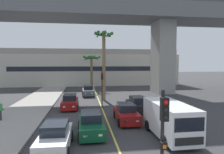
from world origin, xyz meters
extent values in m
cube|color=#9E9991|center=(-8.00, 16.00, 0.07)|extent=(4.80, 80.00, 0.15)
cube|color=#DBCC4C|center=(0.00, 24.00, 0.00)|extent=(0.14, 56.00, 0.01)
cube|color=slate|center=(0.00, 32.83, 13.26)|extent=(88.94, 8.00, 2.40)
cube|color=#47494C|center=(0.00, 36.53, 15.36)|extent=(88.94, 0.50, 1.80)
cube|color=gray|center=(11.36, 32.83, 6.03)|extent=(2.80, 4.40, 12.06)
cube|color=beige|center=(0.00, 47.75, 3.50)|extent=(39.47, 8.00, 7.00)
cube|color=#9C998D|center=(0.00, 47.75, 7.60)|extent=(38.68, 7.20, 1.20)
cube|color=black|center=(0.00, 43.73, 3.85)|extent=(35.52, 0.04, 1.00)
cube|color=maroon|center=(-3.55, 22.57, 0.58)|extent=(1.73, 4.11, 0.80)
cube|color=black|center=(-3.55, 22.72, 1.26)|extent=(1.41, 2.06, 0.60)
cube|color=#F2EDCC|center=(-3.07, 20.56, 0.63)|extent=(0.24, 0.08, 0.14)
cube|color=#F2EDCC|center=(-4.01, 20.55, 0.63)|extent=(0.24, 0.08, 0.14)
cylinder|color=black|center=(-2.74, 21.30, 0.32)|extent=(0.22, 0.64, 0.64)
cylinder|color=black|center=(-4.35, 21.29, 0.32)|extent=(0.22, 0.64, 0.64)
cylinder|color=black|center=(-2.75, 23.84, 0.32)|extent=(0.22, 0.64, 0.64)
cylinder|color=black|center=(-4.37, 23.83, 0.32)|extent=(0.22, 0.64, 0.64)
cube|color=#0C4728|center=(-1.51, 14.02, 0.58)|extent=(1.80, 4.14, 0.80)
cube|color=black|center=(-1.52, 14.17, 1.26)|extent=(1.44, 2.08, 0.60)
cube|color=#F2EDCC|center=(-1.00, 12.02, 0.63)|extent=(0.24, 0.09, 0.14)
cube|color=#F2EDCC|center=(-1.93, 12.00, 0.63)|extent=(0.24, 0.09, 0.14)
cylinder|color=black|center=(-0.67, 12.77, 0.32)|extent=(0.24, 0.65, 0.64)
cylinder|color=black|center=(-2.29, 12.73, 0.32)|extent=(0.24, 0.65, 0.64)
cylinder|color=black|center=(-0.74, 15.31, 0.32)|extent=(0.24, 0.65, 0.64)
cylinder|color=black|center=(-2.35, 15.27, 0.32)|extent=(0.24, 0.65, 0.64)
cube|color=maroon|center=(1.62, 16.68, 0.58)|extent=(1.75, 4.12, 0.80)
cube|color=black|center=(1.62, 16.83, 1.26)|extent=(1.42, 2.07, 0.60)
cube|color=#F2EDCC|center=(2.06, 14.66, 0.63)|extent=(0.24, 0.08, 0.14)
cube|color=#F2EDCC|center=(1.13, 14.68, 0.63)|extent=(0.24, 0.08, 0.14)
cylinder|color=black|center=(2.41, 15.40, 0.32)|extent=(0.23, 0.64, 0.64)
cylinder|color=black|center=(0.80, 15.42, 0.32)|extent=(0.23, 0.64, 0.64)
cylinder|color=black|center=(2.44, 17.94, 0.32)|extent=(0.23, 0.64, 0.64)
cylinder|color=black|center=(0.83, 17.96, 0.32)|extent=(0.23, 0.64, 0.64)
cube|color=white|center=(-3.68, 11.80, 0.58)|extent=(1.82, 4.15, 0.80)
cube|color=black|center=(-3.68, 11.95, 1.26)|extent=(1.45, 2.09, 0.60)
cube|color=#F2EDCC|center=(-3.28, 9.78, 0.63)|extent=(0.24, 0.09, 0.14)
cube|color=#F2EDCC|center=(-4.21, 9.80, 0.63)|extent=(0.24, 0.09, 0.14)
cylinder|color=black|center=(-2.92, 10.50, 0.32)|extent=(0.24, 0.65, 0.64)
cylinder|color=black|center=(-4.53, 10.55, 0.32)|extent=(0.24, 0.65, 0.64)
cylinder|color=black|center=(-2.84, 13.05, 0.32)|extent=(0.24, 0.65, 0.64)
cylinder|color=black|center=(-4.45, 13.09, 0.32)|extent=(0.24, 0.65, 0.64)
cube|color=black|center=(3.62, 20.02, 0.58)|extent=(1.85, 4.16, 0.80)
cube|color=black|center=(3.61, 20.17, 1.26)|extent=(1.47, 2.10, 0.60)
cube|color=#F2EDCC|center=(4.16, 18.03, 0.63)|extent=(0.24, 0.09, 0.14)
cube|color=#F2EDCC|center=(3.23, 17.99, 0.63)|extent=(0.24, 0.09, 0.14)
cylinder|color=black|center=(4.47, 18.78, 0.32)|extent=(0.24, 0.65, 0.64)
cylinder|color=black|center=(2.86, 18.72, 0.32)|extent=(0.24, 0.65, 0.64)
cylinder|color=black|center=(4.38, 21.32, 0.32)|extent=(0.24, 0.65, 0.64)
cylinder|color=black|center=(2.76, 21.26, 0.32)|extent=(0.24, 0.65, 0.64)
cube|color=#4C5156|center=(-1.36, 31.39, 0.58)|extent=(1.80, 4.14, 0.80)
cube|color=black|center=(-1.36, 31.54, 1.26)|extent=(1.44, 2.08, 0.60)
cube|color=#F2EDCC|center=(-0.84, 29.39, 0.63)|extent=(0.24, 0.09, 0.14)
cube|color=#F2EDCC|center=(-1.78, 29.37, 0.63)|extent=(0.24, 0.09, 0.14)
cylinder|color=black|center=(-0.52, 30.14, 0.32)|extent=(0.23, 0.64, 0.64)
cylinder|color=black|center=(-2.13, 30.10, 0.32)|extent=(0.23, 0.64, 0.64)
cylinder|color=black|center=(-0.58, 32.68, 0.32)|extent=(0.23, 0.64, 0.64)
cylinder|color=black|center=(-2.19, 32.65, 0.32)|extent=(0.23, 0.64, 0.64)
cube|color=white|center=(3.75, 12.69, 1.31)|extent=(2.07, 5.23, 2.10)
cube|color=black|center=(3.79, 10.13, 1.66)|extent=(1.80, 0.11, 0.80)
cube|color=black|center=(3.79, 10.07, 0.73)|extent=(1.70, 0.08, 0.44)
cylinder|color=black|center=(4.72, 11.15, 0.38)|extent=(0.27, 0.76, 0.76)
cylinder|color=black|center=(2.82, 11.12, 0.38)|extent=(0.27, 0.76, 0.76)
cylinder|color=black|center=(4.68, 14.27, 0.38)|extent=(0.27, 0.76, 0.76)
cylinder|color=black|center=(2.78, 14.24, 0.38)|extent=(0.27, 0.76, 0.76)
cylinder|color=black|center=(0.55, 6.06, 2.10)|extent=(0.12, 0.12, 4.20)
cube|color=black|center=(0.55, 5.92, 3.60)|extent=(0.24, 0.20, 0.76)
sphere|color=red|center=(0.55, 5.82, 3.84)|extent=(0.14, 0.14, 0.14)
sphere|color=black|center=(0.55, 5.82, 3.60)|extent=(0.14, 0.14, 0.14)
sphere|color=black|center=(0.55, 5.82, 3.36)|extent=(0.14, 0.14, 0.14)
cube|color=black|center=(0.55, 5.94, 2.40)|extent=(0.20, 0.16, 0.24)
cube|color=orange|center=(0.55, 5.86, 2.40)|extent=(0.12, 0.03, 0.12)
cylinder|color=black|center=(0.03, 22.33, 2.10)|extent=(0.12, 0.12, 4.20)
cube|color=black|center=(0.03, 22.19, 3.60)|extent=(0.24, 0.20, 0.76)
sphere|color=red|center=(0.03, 22.09, 3.84)|extent=(0.14, 0.14, 0.14)
sphere|color=black|center=(0.03, 22.09, 3.60)|extent=(0.14, 0.14, 0.14)
sphere|color=black|center=(0.03, 22.09, 3.36)|extent=(0.14, 0.14, 0.14)
cube|color=black|center=(0.03, 22.21, 2.40)|extent=(0.20, 0.16, 0.24)
cube|color=orange|center=(0.03, 22.13, 2.40)|extent=(0.12, 0.03, 0.12)
cylinder|color=brown|center=(0.72, 27.04, 4.47)|extent=(0.44, 0.44, 8.94)
sphere|color=#236028|center=(0.72, 27.04, 9.09)|extent=(0.60, 0.60, 0.60)
cone|color=#236028|center=(1.54, 27.16, 8.79)|extent=(0.68, 1.75, 0.99)
cone|color=#236028|center=(1.09, 27.79, 8.84)|extent=(1.73, 1.16, 0.90)
cone|color=#236028|center=(0.22, 27.71, 8.92)|extent=(1.64, 1.38, 0.78)
cone|color=#236028|center=(-0.11, 26.98, 8.78)|extent=(0.56, 1.74, 1.01)
cone|color=#236028|center=(0.23, 26.37, 8.81)|extent=(1.64, 1.36, 0.96)
cone|color=#236028|center=(1.22, 26.38, 8.73)|extent=(1.61, 1.38, 1.07)
cylinder|color=brown|center=(-0.49, 39.81, 3.08)|extent=(0.48, 0.48, 6.15)
sphere|color=#236028|center=(-0.49, 39.81, 6.30)|extent=(0.60, 0.60, 0.60)
cone|color=#236028|center=(0.66, 39.97, 5.96)|extent=(0.76, 2.37, 1.07)
cone|color=#236028|center=(0.21, 40.73, 6.04)|extent=(2.13, 1.77, 0.94)
cone|color=#236028|center=(-0.85, 40.90, 6.02)|extent=(2.36, 1.16, 0.97)
cone|color=#236028|center=(-1.57, 40.20, 6.04)|extent=(1.22, 2.35, 0.93)
cone|color=#236028|center=(-1.50, 39.26, 5.93)|extent=(1.50, 2.26, 1.12)
cone|color=#236028|center=(-0.89, 38.73, 5.98)|extent=(2.34, 1.24, 1.04)
cone|color=#236028|center=(0.36, 39.02, 6.11)|extent=(1.92, 2.02, 0.80)
cylinder|color=#2D2D38|center=(-9.14, 18.09, 0.57)|extent=(0.22, 0.22, 0.85)
cube|color=#338C4C|center=(-9.14, 18.09, 1.28)|extent=(0.34, 0.22, 0.56)
sphere|color=tan|center=(-9.14, 18.09, 1.67)|extent=(0.20, 0.20, 0.20)
camera|label=1|loc=(-1.97, -0.09, 5.06)|focal=32.24mm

